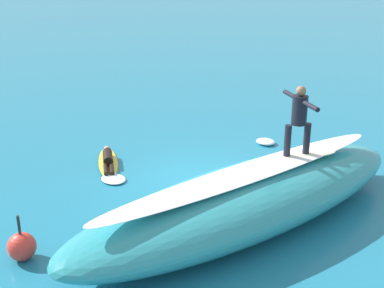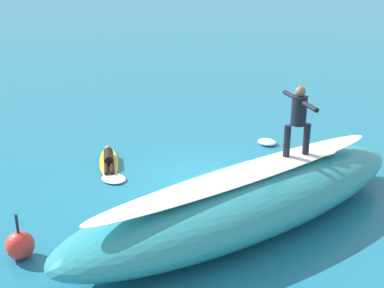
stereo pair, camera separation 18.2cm
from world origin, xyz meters
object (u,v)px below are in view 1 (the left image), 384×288
Objects in this scene: surfboard_riding at (296,156)px; buoy_marker at (22,246)px; surfer_riding at (299,115)px; surfboard_paddling at (108,162)px; surfer_paddling at (108,159)px.

buoy_marker is (6.44, -0.47, -1.03)m from surfboard_riding.
surfer_riding is 6.15m from surfboard_paddling.
surfer_paddling is at bearing -127.37° from buoy_marker.
surfer_riding reaches higher than surfboard_paddling.
surfer_paddling reaches higher than surfboard_paddling.
surfer_riding is at bearing -128.77° from surfboard_paddling.
surfer_paddling is 5.03m from buoy_marker.
surfer_paddling is (3.39, -4.47, -1.13)m from surfboard_riding.
surfer_paddling is (3.39, -4.47, -2.16)m from surfer_riding.
buoy_marker is at bearing 4.84° from surfboard_riding.
surfer_paddling is at bearing -180.00° from surfboard_paddling.
surfboard_paddling is (3.36, -4.60, -2.33)m from surfer_riding.
surfboard_riding is at bearing 175.79° from buoy_marker.
surfboard_riding reaches higher than buoy_marker.
buoy_marker is (6.44, -0.47, -2.06)m from surfer_riding.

